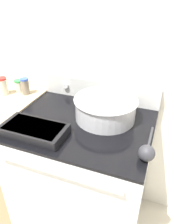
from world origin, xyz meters
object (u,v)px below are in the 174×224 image
at_px(casserole_dish, 34,130).
at_px(ladle, 147,152).
at_px(spice_jar_blue_cap, 25,86).
at_px(spice_jar_red_cap, 3,86).
at_px(mixing_bowl, 105,107).
at_px(spice_jar_green_cap, 19,86).

relative_size(casserole_dish, ladle, 1.16).
height_order(spice_jar_blue_cap, spice_jar_red_cap, spice_jar_red_cap).
xyz_separation_m(mixing_bowl, spice_jar_red_cap, (-0.77, 0.03, 0.00)).
xyz_separation_m(mixing_bowl, ladle, (0.28, -0.27, -0.04)).
height_order(ladle, spice_jar_blue_cap, spice_jar_blue_cap).
height_order(casserole_dish, spice_jar_red_cap, spice_jar_red_cap).
bearing_deg(spice_jar_blue_cap, spice_jar_red_cap, -155.93).
bearing_deg(mixing_bowl, spice_jar_red_cap, 177.77).
height_order(casserole_dish, ladle, ladle).
distance_m(spice_jar_blue_cap, spice_jar_green_cap, 0.07).
distance_m(ladle, spice_jar_blue_cap, 0.98).
xyz_separation_m(spice_jar_green_cap, spice_jar_red_cap, (-0.07, -0.09, 0.02)).
height_order(mixing_bowl, spice_jar_green_cap, mixing_bowl).
distance_m(spice_jar_green_cap, spice_jar_red_cap, 0.11).
xyz_separation_m(casserole_dish, spice_jar_blue_cap, (-0.32, 0.39, 0.04)).
distance_m(casserole_dish, spice_jar_green_cap, 0.56).
height_order(mixing_bowl, spice_jar_red_cap, spice_jar_red_cap).
bearing_deg(spice_jar_blue_cap, mixing_bowl, -8.49).
xyz_separation_m(spice_jar_blue_cap, spice_jar_green_cap, (-0.07, 0.02, -0.02)).
relative_size(casserole_dish, spice_jar_blue_cap, 2.99).
height_order(casserole_dish, spice_jar_green_cap, spice_jar_green_cap).
relative_size(casserole_dish, spice_jar_green_cap, 4.02).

